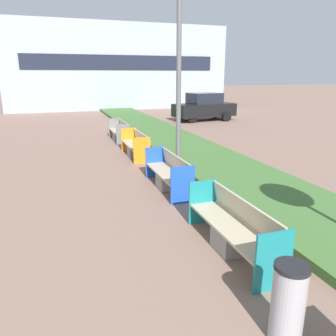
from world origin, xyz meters
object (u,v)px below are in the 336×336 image
bench_grey_frame (120,133)px  bench_orange_frame (136,147)px  parked_car_distant (204,107)px  bench_teal_frame (233,231)px  litter_bin (288,303)px  bench_blue_frame (169,175)px  street_lamp_post (179,42)px

bench_grey_frame → bench_orange_frame: bearing=-90.0°
bench_grey_frame → parked_car_distant: size_ratio=0.49×
bench_orange_frame → parked_car_distant: parked_car_distant is taller
bench_teal_frame → litter_bin: 2.09m
bench_grey_frame → parked_car_distant: parked_car_distant is taller
bench_teal_frame → bench_blue_frame: size_ratio=1.06×
bench_teal_frame → street_lamp_post: 5.69m
bench_grey_frame → street_lamp_post: size_ratio=0.30×
bench_orange_frame → bench_grey_frame: bearing=90.0°
litter_bin → street_lamp_post: street_lamp_post is taller
parked_car_distant → litter_bin: bearing=-119.9°
bench_blue_frame → street_lamp_post: (0.61, 0.92, 3.53)m
bench_blue_frame → street_lamp_post: bearing=56.4°
street_lamp_post → parked_car_distant: street_lamp_post is taller
bench_teal_frame → bench_blue_frame: bearing=90.0°
litter_bin → parked_car_distant: parked_car_distant is taller
bench_blue_frame → bench_orange_frame: (-0.00, 3.89, -0.00)m
bench_blue_frame → bench_orange_frame: same height
bench_teal_frame → bench_orange_frame: bearing=90.0°
bench_teal_frame → parked_car_distant: size_ratio=0.56×
parked_car_distant → bench_blue_frame: bearing=-126.6°
bench_grey_frame → parked_car_distant: 8.64m
bench_teal_frame → street_lamp_post: size_ratio=0.35×
bench_grey_frame → parked_car_distant: (6.84, 5.26, 0.54)m
bench_teal_frame → bench_blue_frame: same height
bench_grey_frame → parked_car_distant: bearing=37.5°
bench_blue_frame → bench_orange_frame: bearing=90.0°
bench_blue_frame → litter_bin: litter_bin is taller
litter_bin → parked_car_distant: size_ratio=0.23×
bench_orange_frame → bench_teal_frame: bearing=-90.0°
bench_blue_frame → litter_bin: (-0.45, -5.55, 0.13)m
street_lamp_post → parked_car_distant: size_ratio=1.60×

